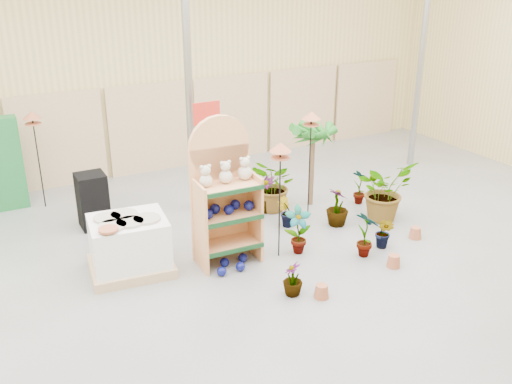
{
  "coord_description": "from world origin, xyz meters",
  "views": [
    {
      "loc": [
        -3.71,
        -6.03,
        4.47
      ],
      "look_at": [
        0.3,
        1.5,
        1.0
      ],
      "focal_mm": 40.0,
      "sensor_mm": 36.0,
      "label": 1
    }
  ],
  "objects": [
    {
      "name": "pallet_stack",
      "position": [
        -1.78,
        1.72,
        0.44
      ],
      "size": [
        1.34,
        1.16,
        0.91
      ],
      "rotation": [
        0.0,
        0.0,
        -0.11
      ],
      "color": "tan",
      "rests_on": "ground"
    },
    {
      "name": "offer_sign",
      "position": [
        0.1,
        2.98,
        1.57
      ],
      "size": [
        0.5,
        0.08,
        2.2
      ],
      "color": "gray",
      "rests_on": "ground"
    },
    {
      "name": "charcoal_planters",
      "position": [
        -1.89,
        3.6,
        0.5
      ],
      "size": [
        0.5,
        0.5,
        1.0
      ],
      "color": "black",
      "rests_on": "ground"
    },
    {
      "name": "potted_plant_6",
      "position": [
        1.32,
        2.67,
        0.52
      ],
      "size": [
        0.91,
        1.02,
        1.03
      ],
      "primitive_type": "imported",
      "rotation": [
        0.0,
        0.0,
        4.83
      ],
      "color": "#1C671B",
      "rests_on": "ground"
    },
    {
      "name": "palm",
      "position": [
        2.11,
        2.61,
        1.47
      ],
      "size": [
        0.7,
        0.7,
        1.73
      ],
      "color": "brown",
      "rests_on": "ground"
    },
    {
      "name": "bird_table_front",
      "position": [
        0.49,
        1.06,
        1.79
      ],
      "size": [
        0.34,
        0.34,
        1.93
      ],
      "color": "black",
      "rests_on": "ground"
    },
    {
      "name": "potted_plant_0",
      "position": [
        0.81,
        1.01,
        0.41
      ],
      "size": [
        0.5,
        0.41,
        0.82
      ],
      "primitive_type": "imported",
      "rotation": [
        0.0,
        0.0,
        5.96
      ],
      "color": "#1C671B",
      "rests_on": "ground"
    },
    {
      "name": "potted_plant_7",
      "position": [
        0.07,
        -0.04,
        0.26
      ],
      "size": [
        0.4,
        0.4,
        0.52
      ],
      "primitive_type": "imported",
      "rotation": [
        0.0,
        0.0,
        4.14
      ],
      "color": "#1C671B",
      "rests_on": "ground"
    },
    {
      "name": "potted_plant_5",
      "position": [
        1.15,
        1.96,
        0.28
      ],
      "size": [
        0.39,
        0.36,
        0.56
      ],
      "primitive_type": "imported",
      "rotation": [
        0.0,
        0.0,
        2.67
      ],
      "color": "#1C671B",
      "rests_on": "ground"
    },
    {
      "name": "teddy_bears",
      "position": [
        -0.29,
        1.32,
        1.48
      ],
      "size": [
        0.86,
        0.22,
        0.36
      ],
      "color": "beige",
      "rests_on": "display_shelf"
    },
    {
      "name": "potted_plant_4",
      "position": [
        2.98,
        2.18,
        0.36
      ],
      "size": [
        0.34,
        0.43,
        0.72
      ],
      "primitive_type": "imported",
      "rotation": [
        0.0,
        0.0,
        1.79
      ],
      "color": "#1C671B",
      "rests_on": "ground"
    },
    {
      "name": "potted_plant_9",
      "position": [
        2.17,
        0.47,
        0.28
      ],
      "size": [
        0.34,
        0.37,
        0.56
      ],
      "primitive_type": "imported",
      "rotation": [
        0.0,
        0.0,
        5.04
      ],
      "color": "#1C671B",
      "rests_on": "ground"
    },
    {
      "name": "bird_table_back",
      "position": [
        -2.54,
        4.95,
        1.77
      ],
      "size": [
        0.34,
        0.34,
        1.91
      ],
      "color": "black",
      "rests_on": "ground"
    },
    {
      "name": "bird_table_right",
      "position": [
        1.74,
        2.13,
        1.88
      ],
      "size": [
        0.34,
        0.34,
        2.02
      ],
      "color": "black",
      "rests_on": "ground"
    },
    {
      "name": "gazing_balls_floor",
      "position": [
        -0.37,
        1.03,
        0.07
      ],
      "size": [
        0.63,
        0.39,
        0.15
      ],
      "color": "#0A0E56",
      "rests_on": "ground"
    },
    {
      "name": "display_shelf",
      "position": [
        -0.31,
        1.43,
        1.07
      ],
      "size": [
        1.0,
        0.66,
        2.34
      ],
      "rotation": [
        0.0,
        0.0,
        -0.04
      ],
      "color": "tan",
      "rests_on": "ground"
    },
    {
      "name": "room",
      "position": [
        0.0,
        0.91,
        2.21
      ],
      "size": [
        15.2,
        12.1,
        4.7
      ],
      "color": "slate",
      "rests_on": "ground"
    },
    {
      "name": "potted_plant_10",
      "position": [
        2.92,
        1.41,
        0.57
      ],
      "size": [
        1.13,
        1.02,
        1.14
      ],
      "primitive_type": "imported",
      "rotation": [
        0.0,
        0.0,
        0.13
      ],
      "color": "#1C671B",
      "rests_on": "ground"
    },
    {
      "name": "potted_plant_8",
      "position": [
        1.71,
        0.39,
        0.41
      ],
      "size": [
        0.34,
        0.46,
        0.81
      ],
      "primitive_type": "imported",
      "rotation": [
        0.0,
        0.0,
        1.71
      ],
      "color": "#1C671B",
      "rests_on": "ground"
    },
    {
      "name": "gazing_balls_shelf",
      "position": [
        -0.31,
        1.29,
        0.92
      ],
      "size": [
        0.86,
        0.29,
        0.16
      ],
      "color": "#0A0E56",
      "rests_on": "display_shelf"
    },
    {
      "name": "potted_plant_3",
      "position": [
        2.01,
        1.58,
        0.36
      ],
      "size": [
        0.47,
        0.47,
        0.72
      ],
      "primitive_type": "imported",
      "rotation": [
        0.0,
        0.0,
        1.76
      ],
      "color": "#1C671B",
      "rests_on": "ground"
    },
    {
      "name": "potted_plant_11",
      "position": [
        1.17,
        2.71,
        0.35
      ],
      "size": [
        0.42,
        0.42,
        0.7
      ],
      "primitive_type": "imported",
      "rotation": [
        0.0,
        0.0,
        4.79
      ],
      "color": "#1C671B",
      "rests_on": "ground"
    }
  ]
}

